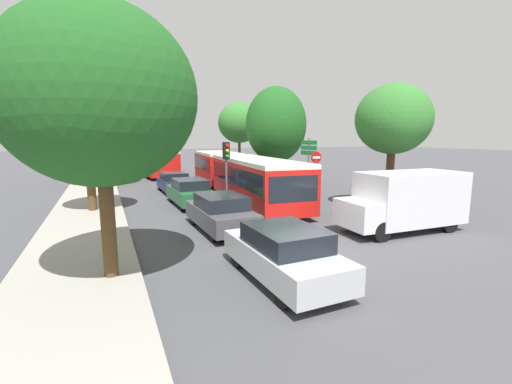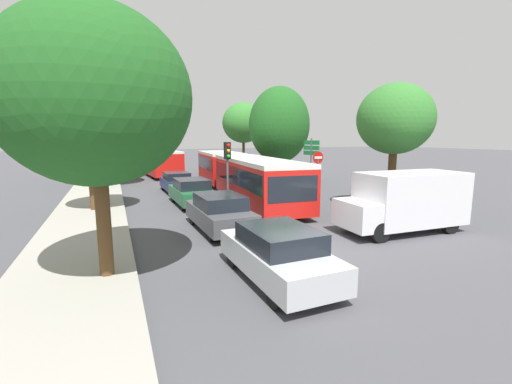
{
  "view_description": "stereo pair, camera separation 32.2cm",
  "coord_description": "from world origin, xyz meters",
  "px_view_note": "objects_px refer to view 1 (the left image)",
  "views": [
    {
      "loc": [
        -5.98,
        -9.06,
        3.64
      ],
      "look_at": [
        0.2,
        4.88,
        1.2
      ],
      "focal_mm": 24.0,
      "sensor_mm": 36.0,
      "label": 1
    },
    {
      "loc": [
        -5.69,
        -9.19,
        3.64
      ],
      "look_at": [
        0.2,
        4.88,
        1.2
      ],
      "focal_mm": 24.0,
      "sensor_mm": 36.0,
      "label": 2
    }
  ],
  "objects_px": {
    "queued_car_graphite": "(221,212)",
    "tree_right_near": "(393,120)",
    "articulated_bus": "(237,172)",
    "direction_sign_post": "(309,154)",
    "queued_car_silver": "(284,253)",
    "tree_left_distant": "(102,134)",
    "traffic_light": "(226,159)",
    "tree_right_mid": "(276,125)",
    "tree_right_far": "(239,123)",
    "no_entry_sign": "(316,168)",
    "tree_left_near": "(101,101)",
    "tree_left_far": "(102,126)",
    "queued_car_navy": "(174,182)",
    "white_van": "(405,200)",
    "city_bus_rear": "(152,160)",
    "queued_car_green": "(190,192)",
    "tree_left_mid": "(85,124)"
  },
  "relations": [
    {
      "from": "direction_sign_post",
      "to": "tree_right_mid",
      "type": "relative_size",
      "value": 0.48
    },
    {
      "from": "no_entry_sign",
      "to": "tree_left_near",
      "type": "distance_m",
      "value": 14.07
    },
    {
      "from": "white_van",
      "to": "articulated_bus",
      "type": "bearing_deg",
      "value": -72.48
    },
    {
      "from": "queued_car_green",
      "to": "tree_left_near",
      "type": "bearing_deg",
      "value": 154.09
    },
    {
      "from": "queued_car_silver",
      "to": "queued_car_graphite",
      "type": "xyz_separation_m",
      "value": [
        0.0,
        5.18,
        0.01
      ]
    },
    {
      "from": "tree_right_near",
      "to": "articulated_bus",
      "type": "bearing_deg",
      "value": 125.77
    },
    {
      "from": "city_bus_rear",
      "to": "queued_car_green",
      "type": "xyz_separation_m",
      "value": [
        -0.13,
        -16.87,
        -0.68
      ]
    },
    {
      "from": "queued_car_navy",
      "to": "tree_right_far",
      "type": "relative_size",
      "value": 0.55
    },
    {
      "from": "articulated_bus",
      "to": "traffic_light",
      "type": "height_order",
      "value": "traffic_light"
    },
    {
      "from": "tree_left_near",
      "to": "tree_left_far",
      "type": "bearing_deg",
      "value": 90.14
    },
    {
      "from": "city_bus_rear",
      "to": "tree_left_near",
      "type": "relative_size",
      "value": 1.7
    },
    {
      "from": "tree_right_near",
      "to": "tree_right_far",
      "type": "xyz_separation_m",
      "value": [
        -0.37,
        19.97,
        0.59
      ]
    },
    {
      "from": "tree_left_far",
      "to": "tree_left_mid",
      "type": "bearing_deg",
      "value": -93.77
    },
    {
      "from": "articulated_bus",
      "to": "tree_right_far",
      "type": "distance_m",
      "value": 13.93
    },
    {
      "from": "queued_car_green",
      "to": "tree_right_far",
      "type": "height_order",
      "value": "tree_right_far"
    },
    {
      "from": "articulated_bus",
      "to": "queued_car_navy",
      "type": "relative_size",
      "value": 4.36
    },
    {
      "from": "queued_car_silver",
      "to": "tree_left_far",
      "type": "xyz_separation_m",
      "value": [
        -4.06,
        21.02,
        3.79
      ]
    },
    {
      "from": "city_bus_rear",
      "to": "tree_left_far",
      "type": "relative_size",
      "value": 1.54
    },
    {
      "from": "queued_car_silver",
      "to": "tree_left_far",
      "type": "bearing_deg",
      "value": 9.6
    },
    {
      "from": "traffic_light",
      "to": "articulated_bus",
      "type": "bearing_deg",
      "value": 146.96
    },
    {
      "from": "tree_right_mid",
      "to": "tree_left_mid",
      "type": "bearing_deg",
      "value": -155.21
    },
    {
      "from": "white_van",
      "to": "tree_right_near",
      "type": "xyz_separation_m",
      "value": [
        2.47,
        3.31,
        3.26
      ]
    },
    {
      "from": "tree_right_near",
      "to": "tree_right_mid",
      "type": "height_order",
      "value": "tree_right_mid"
    },
    {
      "from": "tree_left_mid",
      "to": "tree_left_far",
      "type": "distance_m",
      "value": 10.3
    },
    {
      "from": "queued_car_silver",
      "to": "white_van",
      "type": "bearing_deg",
      "value": -72.46
    },
    {
      "from": "city_bus_rear",
      "to": "queued_car_green",
      "type": "relative_size",
      "value": 2.75
    },
    {
      "from": "queued_car_silver",
      "to": "tree_left_near",
      "type": "relative_size",
      "value": 0.61
    },
    {
      "from": "queued_car_graphite",
      "to": "tree_right_near",
      "type": "height_order",
      "value": "tree_right_near"
    },
    {
      "from": "tree_right_far",
      "to": "tree_left_near",
      "type": "bearing_deg",
      "value": -118.13
    },
    {
      "from": "direction_sign_post",
      "to": "tree_right_mid",
      "type": "distance_m",
      "value": 5.11
    },
    {
      "from": "direction_sign_post",
      "to": "tree_left_far",
      "type": "xyz_separation_m",
      "value": [
        -12.5,
        8.9,
        1.93
      ]
    },
    {
      "from": "queued_car_navy",
      "to": "tree_right_near",
      "type": "distance_m",
      "value": 13.92
    },
    {
      "from": "white_van",
      "to": "traffic_light",
      "type": "distance_m",
      "value": 8.96
    },
    {
      "from": "articulated_bus",
      "to": "queued_car_silver",
      "type": "distance_m",
      "value": 13.59
    },
    {
      "from": "articulated_bus",
      "to": "queued_car_graphite",
      "type": "distance_m",
      "value": 8.72
    },
    {
      "from": "direction_sign_post",
      "to": "tree_right_mid",
      "type": "height_order",
      "value": "tree_right_mid"
    },
    {
      "from": "articulated_bus",
      "to": "tree_right_mid",
      "type": "xyz_separation_m",
      "value": [
        4.71,
        3.73,
        3.14
      ]
    },
    {
      "from": "tree_right_far",
      "to": "tree_right_near",
      "type": "bearing_deg",
      "value": -88.93
    },
    {
      "from": "queued_car_silver",
      "to": "articulated_bus",
      "type": "bearing_deg",
      "value": -17.01
    },
    {
      "from": "articulated_bus",
      "to": "direction_sign_post",
      "type": "bearing_deg",
      "value": 83.15
    },
    {
      "from": "queued_car_graphite",
      "to": "no_entry_sign",
      "type": "relative_size",
      "value": 1.48
    },
    {
      "from": "articulated_bus",
      "to": "queued_car_navy",
      "type": "height_order",
      "value": "articulated_bus"
    },
    {
      "from": "queued_car_graphite",
      "to": "no_entry_sign",
      "type": "xyz_separation_m",
      "value": [
        7.35,
        4.43,
        1.15
      ]
    },
    {
      "from": "tree_left_near",
      "to": "tree_right_near",
      "type": "height_order",
      "value": "tree_left_near"
    },
    {
      "from": "direction_sign_post",
      "to": "tree_left_mid",
      "type": "relative_size",
      "value": 0.58
    },
    {
      "from": "queued_car_silver",
      "to": "tree_left_distant",
      "type": "xyz_separation_m",
      "value": [
        -4.1,
        28.85,
        3.27
      ]
    },
    {
      "from": "articulated_bus",
      "to": "tree_right_near",
      "type": "height_order",
      "value": "tree_right_near"
    },
    {
      "from": "queued_car_green",
      "to": "queued_car_navy",
      "type": "xyz_separation_m",
      "value": [
        0.03,
        4.8,
        -0.05
      ]
    },
    {
      "from": "no_entry_sign",
      "to": "tree_left_far",
      "type": "relative_size",
      "value": 0.38
    },
    {
      "from": "white_van",
      "to": "tree_right_near",
      "type": "bearing_deg",
      "value": -124.37
    }
  ]
}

